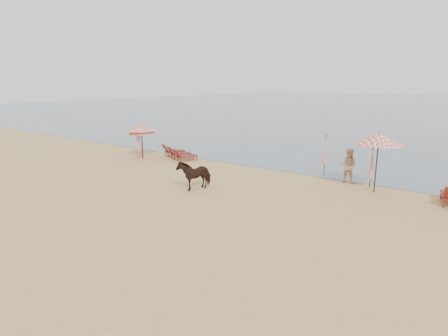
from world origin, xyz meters
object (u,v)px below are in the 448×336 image
at_px(lounger_cluster_left, 178,153).
at_px(cow, 194,174).
at_px(beachgoer_left, 139,147).
at_px(umbrella_open_left_a, 141,127).
at_px(umbrella_closed_left, 325,150).
at_px(beachgoer_right_a, 348,165).
at_px(umbrella_open_left_b, 142,129).
at_px(umbrella_closed_right, 372,162).
at_px(umbrella_open_right, 379,139).

xyz_separation_m(lounger_cluster_left, cow, (5.24, -4.45, 0.28)).
bearing_deg(beachgoer_left, cow, -176.96).
xyz_separation_m(umbrella_open_left_a, umbrella_closed_left, (10.67, 2.91, -0.66)).
height_order(beachgoer_left, beachgoer_right_a, beachgoer_right_a).
distance_m(lounger_cluster_left, beachgoer_left, 2.42).
height_order(umbrella_open_left_b, umbrella_closed_right, umbrella_open_left_b).
height_order(cow, beachgoer_left, beachgoer_left).
xyz_separation_m(umbrella_open_left_a, beachgoer_right_a, (12.22, 1.93, -1.12)).
bearing_deg(umbrella_open_left_a, umbrella_open_left_b, 1.82).
bearing_deg(beachgoer_left, umbrella_open_right, -149.15).
height_order(cow, beachgoer_right_a, beachgoer_right_a).
bearing_deg(lounger_cluster_left, umbrella_closed_right, 25.02).
distance_m(umbrella_closed_right, beachgoer_right_a, 1.31).
distance_m(umbrella_closed_right, beachgoer_left, 13.50).
bearing_deg(beachgoer_left, umbrella_closed_right, -146.98).
height_order(umbrella_open_left_a, cow, umbrella_open_left_a).
distance_m(umbrella_open_left_a, cow, 7.87).
height_order(lounger_cluster_left, umbrella_open_left_a, umbrella_open_left_a).
xyz_separation_m(umbrella_closed_right, cow, (-6.31, -4.68, -0.58)).
distance_m(umbrella_open_right, umbrella_closed_left, 3.74).
relative_size(umbrella_open_left_a, cow, 1.40).
relative_size(cow, beachgoer_right_a, 0.94).
bearing_deg(umbrella_open_left_b, umbrella_closed_right, 26.38).
distance_m(umbrella_open_left_b, beachgoer_left, 1.07).
relative_size(cow, beachgoer_left, 1.00).
distance_m(lounger_cluster_left, umbrella_open_left_b, 2.63).
bearing_deg(umbrella_open_left_a, beachgoer_left, -71.50).
bearing_deg(beachgoer_right_a, umbrella_open_right, 148.55).
bearing_deg(beachgoer_right_a, lounger_cluster_left, 3.96).
xyz_separation_m(umbrella_open_right, umbrella_closed_left, (-3.03, 1.90, -1.06)).
height_order(umbrella_open_left_b, beachgoer_left, umbrella_open_left_b).
distance_m(lounger_cluster_left, umbrella_open_right, 12.03).
xyz_separation_m(cow, beachgoer_right_a, (5.14, 5.12, 0.17)).
distance_m(umbrella_open_left_a, umbrella_closed_right, 13.49).
bearing_deg(umbrella_open_left_a, umbrella_closed_right, 24.60).
relative_size(umbrella_open_right, cow, 1.68).
bearing_deg(umbrella_open_left_a, lounger_cluster_left, 52.71).
bearing_deg(lounger_cluster_left, beachgoer_left, -116.64).
bearing_deg(beachgoer_right_a, umbrella_closed_right, 159.78).
bearing_deg(umbrella_open_left_a, umbrella_open_right, 22.45).
relative_size(lounger_cluster_left, umbrella_open_left_a, 1.31).
height_order(umbrella_open_right, beachgoer_right_a, umbrella_open_right).
bearing_deg(umbrella_closed_left, beachgoer_left, -163.48).
relative_size(umbrella_open_right, beachgoer_right_a, 1.58).
bearing_deg(beachgoer_left, umbrella_open_left_b, -76.66).
relative_size(lounger_cluster_left, umbrella_open_right, 1.08).
distance_m(umbrella_open_left_a, umbrella_closed_left, 11.09).
distance_m(umbrella_open_left_b, umbrella_closed_left, 11.03).
xyz_separation_m(umbrella_open_left_a, umbrella_open_right, (13.71, 1.01, 0.40)).
relative_size(umbrella_open_left_a, umbrella_closed_left, 1.04).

